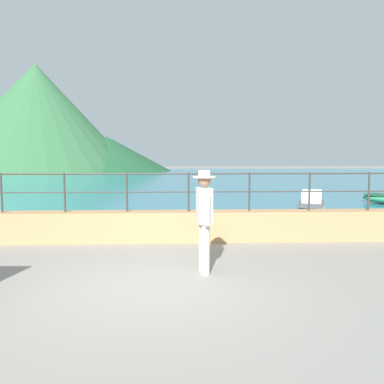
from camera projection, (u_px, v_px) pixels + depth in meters
name	position (u px, v px, depth m)	size (l,w,h in m)	color
ground_plane	(149.00, 286.00, 6.18)	(120.00, 120.00, 0.00)	gray
promenade_wall	(158.00, 226.00, 9.33)	(20.00, 0.56, 0.70)	tan
railing	(158.00, 185.00, 9.24)	(18.44, 0.04, 0.90)	#383330
lake_water	(170.00, 179.00, 31.88)	(64.00, 44.32, 0.06)	teal
hill_main	(37.00, 118.00, 45.99)	(22.47, 22.47, 12.22)	#33663D
hill_secondary	(107.00, 154.00, 46.82)	(15.13, 15.13, 4.05)	#1E4C2D
person_walking	(204.00, 216.00, 6.77)	(0.38, 0.57, 1.75)	beige
boat_0	(311.00, 206.00, 13.24)	(1.68, 2.47, 0.76)	gray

